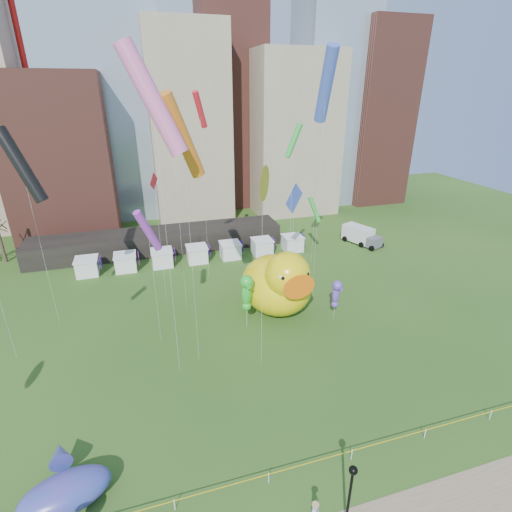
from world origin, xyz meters
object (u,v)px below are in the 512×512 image
object	(u,v)px
lamppost	(351,489)
big_duck	(278,282)
box_truck	(361,235)
seahorse_purple	(336,292)
whale_inflatable	(65,490)
seahorse_green	(247,290)
small_duck	(271,288)

from	to	relation	value
lamppost	big_duck	bearing A→B (deg)	80.01
box_truck	big_duck	bearing A→B (deg)	-162.77
seahorse_purple	whale_inflatable	world-z (taller)	seahorse_purple
big_duck	seahorse_green	world-z (taller)	big_duck
small_duck	whale_inflatable	bearing A→B (deg)	-126.36
seahorse_green	seahorse_purple	bearing A→B (deg)	-4.53
whale_inflatable	big_duck	bearing A→B (deg)	27.70
lamppost	small_duck	bearing A→B (deg)	80.80
small_duck	big_duck	bearing A→B (deg)	-84.56
small_duck	box_truck	world-z (taller)	small_duck
seahorse_purple	box_truck	xyz separation A→B (m)	(14.62, 19.11, -1.93)
lamppost	box_truck	distance (m)	45.98
seahorse_green	box_truck	xyz separation A→B (m)	(24.29, 17.90, -3.06)
box_truck	small_duck	bearing A→B (deg)	-168.35
small_duck	lamppost	distance (m)	26.61
seahorse_green	whale_inflatable	world-z (taller)	seahorse_green
seahorse_purple	lamppost	xyz separation A→B (m)	(-9.55, -19.96, -0.42)
box_truck	seahorse_green	bearing A→B (deg)	-164.78
small_duck	seahorse_green	size ratio (longest dim) A/B	0.70
small_duck	lamppost	bearing A→B (deg)	-90.62
small_duck	whale_inflatable	size ratio (longest dim) A/B	0.63
big_duck	seahorse_purple	bearing A→B (deg)	-34.22
seahorse_purple	lamppost	size ratio (longest dim) A/B	0.98
seahorse_green	whale_inflatable	bearing A→B (deg)	-133.53
whale_inflatable	seahorse_green	bearing A→B (deg)	30.93
seahorse_green	seahorse_purple	xyz separation A→B (m)	(9.67, -1.22, -1.13)
seahorse_green	box_truck	bearing A→B (deg)	39.04
big_duck	lamppost	xyz separation A→B (m)	(-4.08, -23.15, -0.81)
whale_inflatable	small_duck	bearing A→B (deg)	32.18
big_duck	seahorse_green	xyz separation A→B (m)	(-4.19, -1.97, 0.74)
lamppost	box_truck	size ratio (longest dim) A/B	0.69
seahorse_purple	whale_inflatable	bearing A→B (deg)	-155.25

